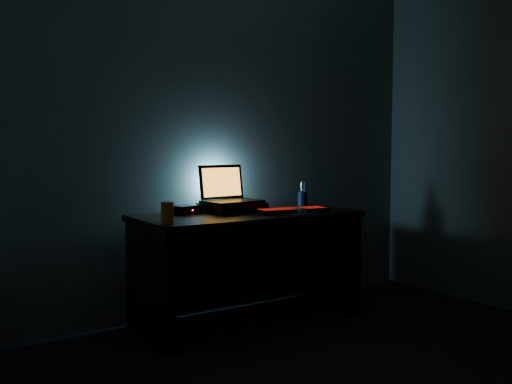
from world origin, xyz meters
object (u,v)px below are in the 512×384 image
at_px(pen_cup, 303,199).
at_px(juice_glass, 167,213).
at_px(mouse, 299,210).
at_px(router, 186,210).
at_px(keyboard, 292,210).
at_px(laptop, 228,194).

bearing_deg(pen_cup, juice_glass, -162.77).
relative_size(pen_cup, juice_glass, 0.83).
xyz_separation_m(pen_cup, juice_glass, (-1.29, -0.40, 0.01)).
height_order(mouse, router, router).
relative_size(keyboard, juice_glass, 4.07).
height_order(juice_glass, router, juice_glass).
xyz_separation_m(mouse, juice_glass, (-0.96, -0.01, 0.04)).
bearing_deg(laptop, router, 172.57).
xyz_separation_m(keyboard, pen_cup, (0.34, 0.33, 0.04)).
relative_size(keyboard, mouse, 4.93).
bearing_deg(laptop, mouse, -55.45).
height_order(laptop, pen_cup, laptop).
distance_m(keyboard, juice_glass, 0.95).
xyz_separation_m(keyboard, mouse, (0.01, -0.06, 0.00)).
height_order(laptop, mouse, laptop).
xyz_separation_m(keyboard, juice_glass, (-0.95, -0.07, 0.05)).
bearing_deg(pen_cup, keyboard, -135.95).
bearing_deg(keyboard, mouse, -70.85).
distance_m(mouse, juice_glass, 0.96).
xyz_separation_m(laptop, juice_glass, (-0.63, -0.39, -0.06)).
relative_size(laptop, keyboard, 0.79).
relative_size(laptop, juice_glass, 3.22).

